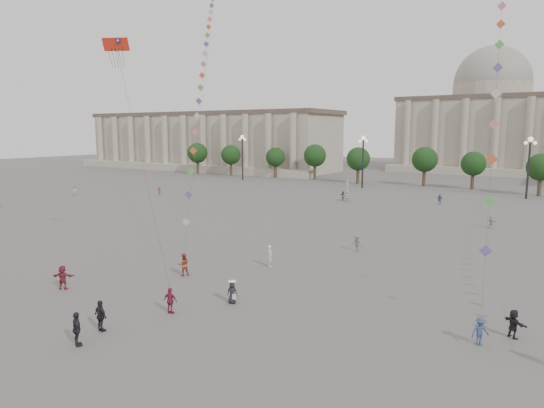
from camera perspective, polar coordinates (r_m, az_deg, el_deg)
The scene contains 26 objects.
ground at distance 34.00m, azimuth -9.82°, elevation -11.62°, with size 360.00×360.00×0.00m, color #585653.
hall_west at distance 152.08m, azimuth -7.56°, elevation 7.34°, with size 84.00×26.22×17.20m.
hall_central at distance 154.42m, azimuth 24.18°, elevation 8.84°, with size 48.30×34.30×35.50m.
tree_row at distance 104.11m, azimuth 19.99°, elevation 4.65°, with size 137.12×5.12×8.00m.
lamp_post_far_west at distance 114.91m, azimuth -3.50°, elevation 6.46°, with size 2.00×0.90×10.65m.
lamp_post_mid_west at distance 100.60m, azimuth 10.66°, elevation 6.02°, with size 2.00×0.90×10.65m.
lamp_post_mid_east at distance 94.01m, azimuth 28.02°, elevation 4.99°, with size 2.00×0.90×10.65m.
person_crowd_0 at distance 81.65m, azimuth 19.11°, elevation 0.52°, with size 0.98×0.41×1.67m, color #344F77.
person_crowd_1 at distance 94.29m, azimuth -22.15°, elevation 1.47°, with size 0.94×0.73×1.94m, color silver.
person_crowd_2 at distance 90.12m, azimuth -13.10°, elevation 1.48°, with size 1.05×0.60×1.62m, color #9C2F2A.
person_crowd_3 at distance 31.50m, azimuth 26.53°, elevation -12.49°, with size 1.55×0.49×1.67m, color black.
person_crowd_4 at distance 80.96m, azimuth 8.83°, elevation 0.92°, with size 1.78×0.57×1.92m, color silver.
person_crowd_6 at distance 48.22m, azimuth 9.94°, elevation -4.54°, with size 1.05×0.61×1.63m, color slate.
person_crowd_7 at distance 64.35m, azimuth 24.39°, elevation -1.88°, with size 1.50×0.48×1.62m, color beige.
person_crowd_10 at distance 98.01m, azimuth 8.87°, elevation 2.23°, with size 0.68×0.45×1.86m, color silver.
person_crowd_12 at distance 82.78m, azimuth 8.37°, elevation 1.00°, with size 1.51×0.48×1.63m, color slate.
person_crowd_13 at distance 42.17m, azimuth -0.24°, elevation -6.13°, with size 0.69×0.45×1.90m, color silver.
tourist_0 at distance 32.44m, azimuth -11.86°, elevation -11.07°, with size 1.01×0.42×1.73m, color maroon.
tourist_1 at distance 29.30m, azimuth -21.98°, elevation -13.50°, with size 1.14×0.47×1.94m, color black.
tourist_2 at distance 39.58m, azimuth -23.41°, elevation -7.92°, with size 1.68×0.53×1.81m, color maroon.
tourist_4 at distance 30.80m, azimuth -19.50°, elevation -12.31°, with size 1.11×0.46×1.90m, color black.
kite_flyer_0 at distance 40.27m, azimuth -10.36°, elevation -7.01°, with size 0.91×0.71×1.87m, color #9B3E2A.
kite_flyer_1 at distance 29.74m, azimuth 23.30°, elevation -13.60°, with size 1.04×0.60×1.61m, color navy.
hat_person at distance 33.66m, azimuth -4.71°, elevation -10.26°, with size 0.85×0.68×1.69m.
dragon_kite at distance 44.08m, azimuth -17.78°, elevation 16.35°, with size 7.01×4.12×21.92m.
kite_train_west at distance 69.77m, azimuth -7.48°, elevation 19.36°, with size 32.30×46.16×71.47m.
Camera 1 is at (21.40, -23.69, 11.71)m, focal length 32.00 mm.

